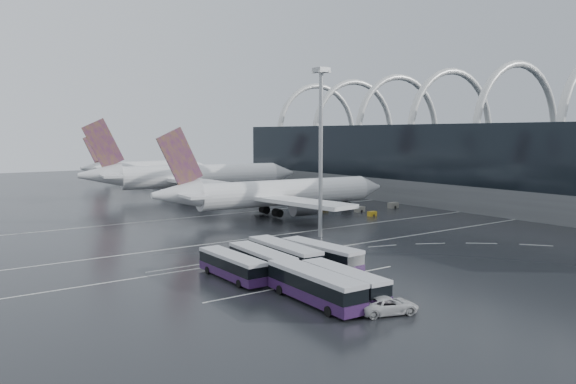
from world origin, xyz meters
TOP-DOWN VIEW (x-y plane):
  - ground at (0.00, 0.00)m, footprint 420.00×420.00m
  - terminal at (61.56, 19.84)m, footprint 42.00×160.00m
  - lane_marking_near at (0.00, -2.00)m, footprint 120.00×0.25m
  - lane_marking_mid at (0.00, 12.00)m, footprint 120.00×0.25m
  - lane_marking_far at (0.00, 40.00)m, footprint 120.00×0.25m
  - bus_bay_line_south at (-24.00, -16.00)m, footprint 28.00×0.25m
  - bus_bay_line_north at (-24.00, 0.00)m, footprint 28.00×0.25m
  - airliner_main at (3.59, 31.49)m, footprint 56.29×49.19m
  - airliner_gate_b at (5.90, 77.66)m, footprint 62.70×55.68m
  - airliner_gate_c at (14.82, 134.93)m, footprint 51.12×46.83m
  - bus_row_near_a at (-30.50, -9.25)m, footprint 3.07×12.44m
  - bus_row_near_b at (-26.34, -9.49)m, footprint 3.76×13.06m
  - bus_row_near_c at (-22.34, -8.75)m, footprint 3.82×13.90m
  - bus_row_near_d at (-18.13, -11.26)m, footprint 3.73×13.37m
  - bus_row_far_a at (-28.33, -22.79)m, footprint 3.81×14.03m
  - bus_row_far_b at (-24.42, -23.02)m, footprint 3.57×12.64m
  - van_curve_a at (-24.63, -29.86)m, footprint 6.75×4.68m
  - floodlight_mast at (-4.04, 6.39)m, footprint 2.20×2.20m
  - gse_cart_belly_a at (20.34, 18.81)m, footprint 1.89×1.12m
  - gse_cart_belly_b at (22.54, 25.12)m, footprint 2.29×1.35m
  - gse_cart_belly_d at (33.64, 25.41)m, footprint 2.45×1.45m
  - gse_cart_belly_e at (18.90, 33.66)m, footprint 2.06×1.22m

SIDE VIEW (x-z plane):
  - ground at x=0.00m, z-range 0.00..0.00m
  - lane_marking_near at x=0.00m, z-range 0.00..0.01m
  - lane_marking_mid at x=0.00m, z-range 0.00..0.01m
  - lane_marking_far at x=0.00m, z-range 0.00..0.01m
  - bus_bay_line_south at x=-24.00m, z-range 0.00..0.01m
  - bus_bay_line_north at x=-24.00m, z-range 0.00..0.01m
  - gse_cart_belly_a at x=20.34m, z-range 0.00..1.03m
  - gse_cart_belly_e at x=18.90m, z-range 0.00..1.12m
  - gse_cart_belly_b at x=22.54m, z-range 0.00..1.25m
  - gse_cart_belly_d at x=33.64m, z-range 0.00..1.34m
  - van_curve_a at x=-24.63m, z-range 0.00..1.71m
  - bus_row_near_a at x=-30.50m, z-range 0.15..3.21m
  - bus_row_far_b at x=-24.42m, z-range 0.15..3.23m
  - bus_row_near_b at x=-26.34m, z-range 0.16..3.33m
  - bus_row_near_d at x=-18.13m, z-range 0.16..3.42m
  - bus_row_near_c at x=-22.34m, z-range 0.17..3.55m
  - bus_row_far_a at x=-28.33m, z-range 0.17..3.59m
  - airliner_gate_c at x=14.82m, z-range -4.55..13.65m
  - airliner_main at x=3.59m, z-range -4.76..14.30m
  - airliner_gate_b at x=5.90m, z-range -5.45..16.36m
  - terminal at x=61.56m, z-range -6.58..28.32m
  - floodlight_mast at x=-4.04m, z-range 3.71..32.45m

